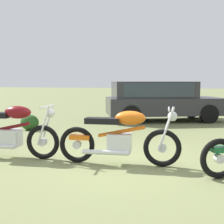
# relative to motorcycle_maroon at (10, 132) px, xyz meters

# --- Properties ---
(ground_plane) EXTENTS (120.00, 120.00, 0.00)m
(ground_plane) POSITION_rel_motorcycle_maroon_xyz_m (2.12, 0.18, -0.49)
(ground_plane) COLOR olive
(motorcycle_maroon) EXTENTS (2.00, 0.68, 1.02)m
(motorcycle_maroon) POSITION_rel_motorcycle_maroon_xyz_m (0.00, 0.00, 0.00)
(motorcycle_maroon) COLOR black
(motorcycle_maroon) RESTS_ON ground
(motorcycle_orange) EXTENTS (2.13, 0.69, 1.02)m
(motorcycle_orange) POSITION_rel_motorcycle_maroon_xyz_m (2.12, 0.13, -0.01)
(motorcycle_orange) COLOR black
(motorcycle_orange) RESTS_ON ground
(car_charcoal) EXTENTS (4.49, 3.30, 1.43)m
(car_charcoal) POSITION_rel_motorcycle_maroon_xyz_m (1.88, 6.25, 0.34)
(car_charcoal) COLOR #2D2D33
(car_charcoal) RESTS_ON ground
(shrub_low) EXTENTS (0.56, 0.45, 0.46)m
(shrub_low) POSITION_rel_motorcycle_maroon_xyz_m (-1.46, 3.00, -0.26)
(shrub_low) COLOR #234C1E
(shrub_low) RESTS_ON ground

